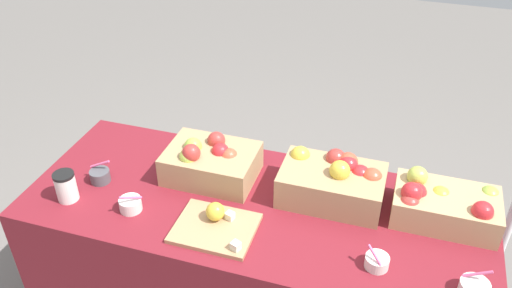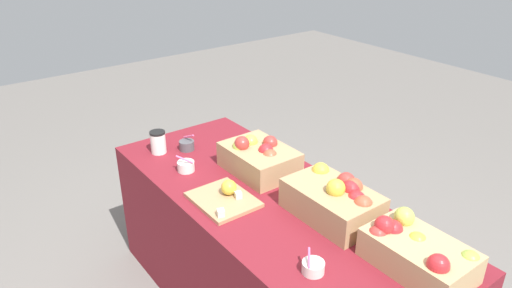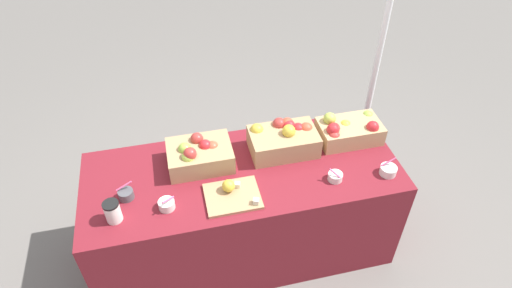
{
  "view_description": "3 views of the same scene",
  "coord_description": "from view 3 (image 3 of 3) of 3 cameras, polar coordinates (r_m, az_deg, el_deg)",
  "views": [
    {
      "loc": [
        0.5,
        -1.57,
        2.15
      ],
      "look_at": [
        -0.01,
        0.04,
        1.01
      ],
      "focal_mm": 37.04,
      "sensor_mm": 36.0,
      "label": 1
    },
    {
      "loc": [
        1.51,
        -1.21,
        1.95
      ],
      "look_at": [
        -0.09,
        -0.01,
        0.98
      ],
      "focal_mm": 33.6,
      "sensor_mm": 36.0,
      "label": 2
    },
    {
      "loc": [
        -0.35,
        -1.83,
        2.59
      ],
      "look_at": [
        0.07,
        -0.04,
        0.97
      ],
      "focal_mm": 30.6,
      "sensor_mm": 36.0,
      "label": 3
    }
  ],
  "objects": [
    {
      "name": "coffee_cup",
      "position": [
        2.44,
        -18.23,
        -8.38
      ],
      "size": [
        0.09,
        0.09,
        0.13
      ],
      "color": "silver",
      "rests_on": "table"
    },
    {
      "name": "sample_bowl_mid",
      "position": [
        2.45,
        -11.6,
        -7.75
      ],
      "size": [
        0.09,
        0.09,
        0.1
      ],
      "color": "silver",
      "rests_on": "table"
    },
    {
      "name": "table",
      "position": [
        2.89,
        -1.62,
        -8.7
      ],
      "size": [
        1.9,
        0.76,
        0.74
      ],
      "primitive_type": "cube",
      "color": "maroon",
      "rests_on": "ground_plane"
    },
    {
      "name": "apple_crate_right",
      "position": [
        2.63,
        -7.41,
        -1.37
      ],
      "size": [
        0.38,
        0.28,
        0.19
      ],
      "color": "tan",
      "rests_on": "table"
    },
    {
      "name": "sample_bowl_near",
      "position": [
        2.7,
        16.9,
        -3.31
      ],
      "size": [
        0.1,
        0.1,
        0.11
      ],
      "color": "silver",
      "rests_on": "table"
    },
    {
      "name": "sample_bowl_extra",
      "position": [
        2.59,
        10.31,
        -4.22
      ],
      "size": [
        0.09,
        0.09,
        0.09
      ],
      "color": "silver",
      "rests_on": "table"
    },
    {
      "name": "cutting_board_front",
      "position": [
        2.47,
        -3.14,
        -6.53
      ],
      "size": [
        0.31,
        0.25,
        0.09
      ],
      "color": "tan",
      "rests_on": "table"
    },
    {
      "name": "ground_plane",
      "position": [
        3.19,
        -1.49,
        -12.98
      ],
      "size": [
        10.0,
        10.0,
        0.0
      ],
      "primitive_type": "plane",
      "color": "slate"
    },
    {
      "name": "apple_crate_left",
      "position": [
        2.85,
        11.98,
        1.79
      ],
      "size": [
        0.39,
        0.24,
        0.18
      ],
      "color": "tan",
      "rests_on": "table"
    },
    {
      "name": "apple_crate_middle",
      "position": [
        2.71,
        3.68,
        0.69
      ],
      "size": [
        0.41,
        0.26,
        0.2
      ],
      "color": "tan",
      "rests_on": "table"
    },
    {
      "name": "tent_pole",
      "position": [
        3.22,
        15.46,
        9.82
      ],
      "size": [
        0.04,
        0.04,
        1.96
      ],
      "primitive_type": "cylinder",
      "color": "white",
      "rests_on": "ground_plane"
    },
    {
      "name": "sample_bowl_far",
      "position": [
        2.56,
        -16.63,
        -6.31
      ],
      "size": [
        0.09,
        0.09,
        0.1
      ],
      "color": "#4C4C51",
      "rests_on": "table"
    }
  ]
}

